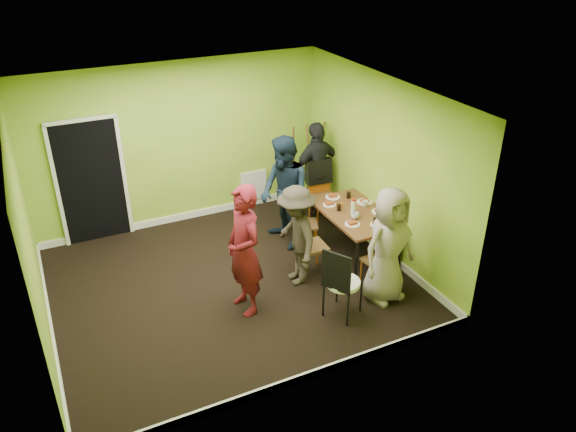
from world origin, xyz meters
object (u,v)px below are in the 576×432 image
object	(u,v)px
dining_table	(355,215)
person_left_far	(285,193)
person_left_near	(296,236)
chair_bentwood	(341,280)
chair_left_near	(307,242)
orange_bottle	(342,205)
chair_back_end	(320,178)
thermos	(353,207)
blue_bottle	(378,213)
chair_left_far	(301,219)
chair_front_end	(380,258)
person_standing	(244,251)
easel	(306,166)
person_front_end	(388,246)
person_back_end	(317,170)

from	to	relation	value
dining_table	person_left_far	distance (m)	1.16
person_left_near	chair_bentwood	bearing A→B (deg)	13.17
chair_left_near	orange_bottle	xyz separation A→B (m)	(0.84, 0.44, 0.22)
dining_table	chair_back_end	bearing A→B (deg)	86.00
thermos	blue_bottle	xyz separation A→B (m)	(0.24, -0.32, -0.01)
chair_left_far	chair_left_near	bearing A→B (deg)	3.55
chair_front_end	orange_bottle	bearing A→B (deg)	80.64
person_standing	person_left_near	xyz separation A→B (m)	(0.91, 0.30, -0.16)
easel	chair_left_far	bearing A→B (deg)	-120.53
dining_table	person_front_end	xyz separation A→B (m)	(-0.22, -1.18, 0.15)
person_standing	person_front_end	size ratio (longest dim) A/B	1.09
chair_back_end	person_standing	world-z (taller)	person_standing
easel	person_left_near	distance (m)	2.46
dining_table	person_left_far	world-z (taller)	person_left_far
chair_bentwood	person_standing	xyz separation A→B (m)	(-1.05, 0.71, 0.34)
dining_table	thermos	distance (m)	0.18
person_front_end	chair_front_end	bearing A→B (deg)	63.85
orange_bottle	person_left_far	world-z (taller)	person_left_far
chair_back_end	chair_bentwood	size ratio (longest dim) A/B	1.04
person_front_end	chair_left_near	bearing A→B (deg)	116.63
easel	blue_bottle	xyz separation A→B (m)	(0.08, -2.19, 0.05)
blue_bottle	person_left_near	size ratio (longest dim) A/B	0.13
chair_back_end	person_left_near	xyz separation A→B (m)	(-1.25, -1.58, -0.02)
chair_bentwood	person_left_near	world-z (taller)	person_left_near
chair_back_end	person_standing	size ratio (longest dim) A/B	0.60
dining_table	chair_bentwood	xyz separation A→B (m)	(-1.01, -1.29, -0.11)
dining_table	person_standing	size ratio (longest dim) A/B	0.81
chair_front_end	chair_bentwood	xyz separation A→B (m)	(-0.87, -0.36, 0.10)
thermos	chair_left_far	bearing A→B (deg)	136.59
easel	orange_bottle	size ratio (longest dim) A/B	22.79
blue_bottle	person_left_near	bearing A→B (deg)	176.78
dining_table	orange_bottle	world-z (taller)	orange_bottle
orange_bottle	person_front_end	world-z (taller)	person_front_end
chair_bentwood	person_back_end	distance (m)	3.00
chair_bentwood	blue_bottle	size ratio (longest dim) A/B	5.19
thermos	person_left_near	xyz separation A→B (m)	(-1.09, -0.24, -0.10)
person_left_near	person_back_end	bearing A→B (deg)	149.13
dining_table	chair_front_end	world-z (taller)	chair_front_end
chair_front_end	thermos	world-z (taller)	thermos
chair_back_end	person_standing	xyz separation A→B (m)	(-2.16, -1.89, 0.14)
person_back_end	chair_bentwood	bearing A→B (deg)	57.87
chair_left_far	chair_front_end	size ratio (longest dim) A/B	1.08
chair_back_end	blue_bottle	bearing A→B (deg)	98.06
person_left_far	person_front_end	bearing A→B (deg)	14.39
orange_bottle	person_back_end	world-z (taller)	person_back_end
chair_back_end	chair_front_end	bearing A→B (deg)	89.18
blue_bottle	person_left_far	size ratio (longest dim) A/B	0.11
dining_table	person_left_near	size ratio (longest dim) A/B	0.99
chair_left_near	blue_bottle	bearing A→B (deg)	85.07
dining_table	person_front_end	distance (m)	1.21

